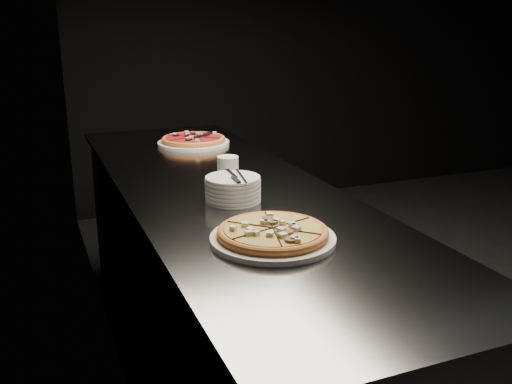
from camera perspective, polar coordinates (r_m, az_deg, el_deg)
name	(u,v)px	position (r m, az deg, el deg)	size (l,w,h in m)	color
wall_left	(113,55)	(1.94, -14.10, 13.18)	(0.02, 5.00, 2.80)	black
wall_back	(361,32)	(5.22, 10.47, 15.43)	(5.00, 0.02, 2.80)	black
counter	(226,298)	(2.28, -3.01, -10.50)	(0.74, 2.44, 0.92)	slate
pizza_mushroom	(273,234)	(1.57, 1.69, -4.24)	(0.38, 0.38, 0.04)	white
pizza_tomato	(194,140)	(2.81, -6.26, 5.14)	(0.40, 0.40, 0.04)	white
plate_stack	(233,189)	(1.92, -2.32, 0.34)	(0.19, 0.19, 0.08)	white
cutlery	(236,177)	(1.90, -1.98, 1.52)	(0.08, 0.19, 0.01)	silver
ramekin	(228,165)	(2.25, -2.83, 2.71)	(0.08, 0.08, 0.07)	silver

